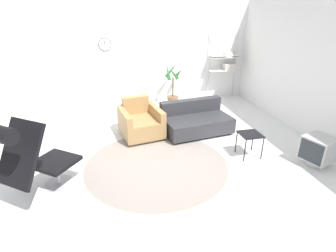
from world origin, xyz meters
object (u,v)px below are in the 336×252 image
(lounge_chair, at_px, (28,153))
(potted_plant, at_px, (173,89))
(armchair_red, at_px, (140,123))
(side_table, at_px, (250,137))
(shelf_unit, at_px, (226,62))
(couch_low, at_px, (196,121))
(crt_television, at_px, (318,150))

(lounge_chair, xyz_separation_m, potted_plant, (2.91, 3.74, -0.32))
(armchair_red, relative_size, potted_plant, 0.89)
(armchair_red, relative_size, side_table, 2.32)
(side_table, distance_m, potted_plant, 3.32)
(potted_plant, bearing_deg, armchair_red, -121.59)
(potted_plant, distance_m, shelf_unit, 1.82)
(potted_plant, xyz_separation_m, shelf_unit, (1.69, 0.20, 0.65))
(lounge_chair, bearing_deg, couch_low, 66.78)
(couch_low, relative_size, shelf_unit, 0.78)
(crt_television, bearing_deg, armchair_red, 37.82)
(crt_television, distance_m, shelf_unit, 4.08)
(armchair_red, xyz_separation_m, couch_low, (1.23, -0.08, -0.05))
(armchair_red, bearing_deg, shelf_unit, -153.57)
(lounge_chair, bearing_deg, crt_television, 35.62)
(crt_television, xyz_separation_m, shelf_unit, (-0.01, 4.00, 0.82))
(lounge_chair, bearing_deg, side_table, 44.12)
(side_table, relative_size, crt_television, 0.75)
(lounge_chair, relative_size, shelf_unit, 0.65)
(shelf_unit, bearing_deg, crt_television, -89.82)
(potted_plant, bearing_deg, crt_television, -65.84)
(lounge_chair, xyz_separation_m, couch_low, (2.95, 1.74, -0.53))
(crt_television, relative_size, potted_plant, 0.51)
(armchair_red, height_order, crt_television, armchair_red)
(lounge_chair, height_order, armchair_red, lounge_chair)
(potted_plant, bearing_deg, side_table, -78.13)
(shelf_unit, bearing_deg, lounge_chair, -139.39)
(side_table, distance_m, shelf_unit, 3.66)
(side_table, distance_m, crt_television, 1.16)
(potted_plant, height_order, shelf_unit, shelf_unit)
(armchair_red, bearing_deg, side_table, 134.64)
(lounge_chair, xyz_separation_m, shelf_unit, (4.60, 3.94, 0.33))
(couch_low, bearing_deg, shelf_unit, -135.07)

